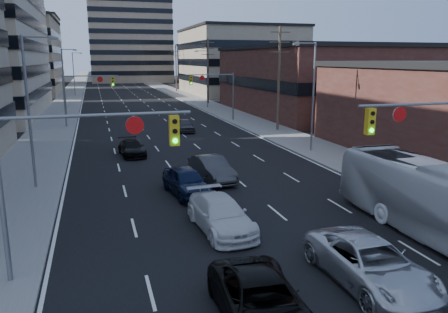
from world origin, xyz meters
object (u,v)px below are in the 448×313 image
object	(u,v)px
black_pickup	(262,303)
white_van	(221,214)
transit_bus	(443,203)
silver_suv	(370,263)
sedan_blue	(186,181)

from	to	relation	value
black_pickup	white_van	size ratio (longest dim) A/B	1.01
transit_bus	black_pickup	bearing A→B (deg)	-159.45
black_pickup	transit_bus	bearing A→B (deg)	24.20
white_van	transit_bus	size ratio (longest dim) A/B	0.43
black_pickup	silver_suv	size ratio (longest dim) A/B	0.93
white_van	sedan_blue	bearing A→B (deg)	89.95
silver_suv	transit_bus	bearing A→B (deg)	24.18
transit_bus	silver_suv	bearing A→B (deg)	-154.96
transit_bus	sedan_blue	xyz separation A→B (m)	(-9.25, 9.43, -0.86)
white_van	transit_bus	bearing A→B (deg)	-26.97
black_pickup	transit_bus	xyz separation A→B (m)	(9.74, 3.65, 0.93)
silver_suv	sedan_blue	world-z (taller)	sedan_blue
black_pickup	silver_suv	distance (m)	4.65
sedan_blue	black_pickup	bearing A→B (deg)	-99.27
black_pickup	sedan_blue	distance (m)	13.09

